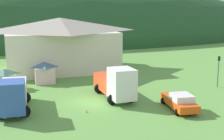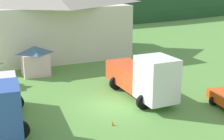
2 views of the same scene
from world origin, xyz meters
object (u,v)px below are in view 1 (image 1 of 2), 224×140
(depot_building, at_px, (61,43))
(traffic_light_east, at_px, (218,68))
(heavy_rig_white, at_px, (116,83))
(traffic_cone_near_pickup, at_px, (87,113))
(box_truck_blue, at_px, (12,94))
(play_shed_cream, at_px, (4,79))
(service_pickup_orange, at_px, (180,101))
(play_shed_pink, at_px, (45,72))

(depot_building, bearing_deg, traffic_light_east, -46.00)
(heavy_rig_white, height_order, traffic_cone_near_pickup, heavy_rig_white)
(box_truck_blue, relative_size, traffic_light_east, 1.99)
(box_truck_blue, relative_size, heavy_rig_white, 0.99)
(play_shed_cream, bearing_deg, box_truck_blue, -85.11)
(depot_building, bearing_deg, play_shed_cream, -131.01)
(service_pickup_orange, bearing_deg, depot_building, -153.89)
(play_shed_cream, relative_size, play_shed_pink, 1.02)
(box_truck_blue, relative_size, service_pickup_orange, 1.40)
(depot_building, relative_size, box_truck_blue, 2.30)
(heavy_rig_white, distance_m, traffic_cone_near_pickup, 5.54)
(depot_building, distance_m, play_shed_pink, 9.34)
(box_truck_blue, bearing_deg, depot_building, 162.01)
(box_truck_blue, relative_size, traffic_cone_near_pickup, 11.95)
(depot_building, height_order, play_shed_pink, depot_building)
(traffic_light_east, relative_size, traffic_cone_near_pickup, 6.00)
(traffic_cone_near_pickup, bearing_deg, traffic_light_east, 13.03)
(box_truck_blue, bearing_deg, traffic_light_east, 98.08)
(service_pickup_orange, relative_size, traffic_cone_near_pickup, 8.53)
(box_truck_blue, bearing_deg, service_pickup_orange, 77.74)
(play_shed_cream, bearing_deg, depot_building, 48.99)
(service_pickup_orange, bearing_deg, heavy_rig_white, -130.16)
(service_pickup_orange, xyz_separation_m, traffic_light_east, (9.07, 6.13, 1.57))
(depot_building, relative_size, traffic_cone_near_pickup, 27.47)
(play_shed_pink, distance_m, box_truck_blue, 11.33)
(traffic_cone_near_pickup, bearing_deg, depot_building, 86.68)
(depot_building, distance_m, traffic_cone_near_pickup, 21.80)
(depot_building, height_order, service_pickup_orange, depot_building)
(traffic_light_east, xyz_separation_m, traffic_cone_near_pickup, (-17.86, -4.13, -2.40))
(play_shed_cream, distance_m, service_pickup_orange, 21.02)
(play_shed_pink, height_order, box_truck_blue, box_truck_blue)
(play_shed_cream, distance_m, play_shed_pink, 5.24)
(box_truck_blue, height_order, heavy_rig_white, heavy_rig_white)
(play_shed_cream, relative_size, traffic_light_east, 0.75)
(depot_building, relative_size, traffic_light_east, 4.58)
(play_shed_cream, xyz_separation_m, heavy_rig_white, (11.39, -8.23, 0.48))
(play_shed_cream, height_order, service_pickup_orange, play_shed_cream)
(box_truck_blue, bearing_deg, heavy_rig_white, 98.02)
(depot_building, xyz_separation_m, traffic_cone_near_pickup, (-1.24, -21.34, -4.25))
(play_shed_pink, relative_size, box_truck_blue, 0.37)
(traffic_light_east, bearing_deg, service_pickup_orange, -145.96)
(play_shed_cream, distance_m, traffic_light_east, 26.24)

